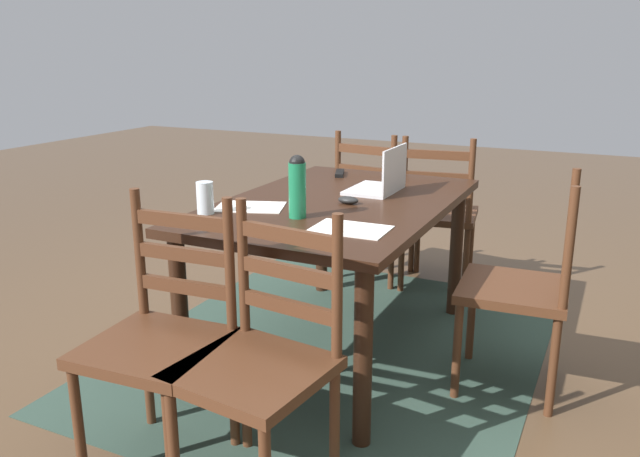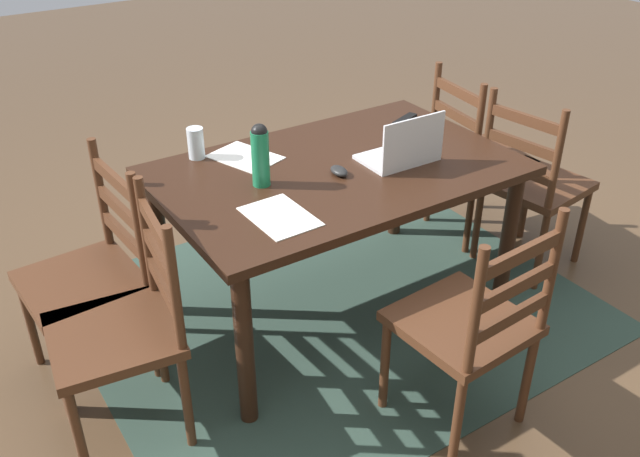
% 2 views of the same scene
% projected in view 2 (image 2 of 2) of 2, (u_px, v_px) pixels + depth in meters
% --- Properties ---
extents(ground_plane, '(14.00, 14.00, 0.00)m').
position_uv_depth(ground_plane, '(335.00, 307.00, 3.33)').
color(ground_plane, brown).
extents(area_rug, '(2.27, 1.89, 0.01)m').
position_uv_depth(area_rug, '(335.00, 307.00, 3.33)').
color(area_rug, '#2D4238').
rests_on(area_rug, ground).
extents(dining_table, '(1.53, 0.98, 0.75)m').
position_uv_depth(dining_table, '(337.00, 186.00, 2.99)').
color(dining_table, black).
rests_on(dining_table, ground).
extents(chair_left_far, '(0.50, 0.50, 0.95)m').
position_uv_depth(chair_left_far, '(532.00, 184.00, 3.44)').
color(chair_left_far, '#4C2B19').
rests_on(chair_left_far, ground).
extents(chair_far_head, '(0.47, 0.47, 0.95)m').
position_uv_depth(chair_far_head, '(470.00, 326.00, 2.48)').
color(chair_far_head, '#4C2B19').
rests_on(chair_far_head, ground).
extents(chair_right_near, '(0.47, 0.47, 0.95)m').
position_uv_depth(chair_right_near, '(90.00, 276.00, 2.75)').
color(chair_right_near, '#4C2B19').
rests_on(chair_right_near, ground).
extents(chair_right_far, '(0.49, 0.49, 0.95)m').
position_uv_depth(chair_right_far, '(124.00, 330.00, 2.46)').
color(chair_right_far, '#4C2B19').
rests_on(chair_right_far, ground).
extents(chair_left_near, '(0.49, 0.49, 0.95)m').
position_uv_depth(chair_left_near, '(476.00, 156.00, 3.73)').
color(chair_left_near, '#4C2B19').
rests_on(chair_left_near, ground).
extents(laptop, '(0.32, 0.22, 0.23)m').
position_uv_depth(laptop, '(404.00, 151.00, 2.95)').
color(laptop, silver).
rests_on(laptop, dining_table).
extents(water_bottle, '(0.07, 0.07, 0.26)m').
position_uv_depth(water_bottle, '(260.00, 154.00, 2.73)').
color(water_bottle, '#197247').
rests_on(water_bottle, dining_table).
extents(drinking_glass, '(0.07, 0.07, 0.14)m').
position_uv_depth(drinking_glass, '(196.00, 143.00, 2.99)').
color(drinking_glass, silver).
rests_on(drinking_glass, dining_table).
extents(computer_mouse, '(0.07, 0.10, 0.03)m').
position_uv_depth(computer_mouse, '(339.00, 171.00, 2.87)').
color(computer_mouse, black).
rests_on(computer_mouse, dining_table).
extents(tv_remote, '(0.17, 0.10, 0.02)m').
position_uv_depth(tv_remote, '(405.00, 120.00, 3.38)').
color(tv_remote, black).
rests_on(tv_remote, dining_table).
extents(paper_stack_left, '(0.30, 0.35, 0.00)m').
position_uv_depth(paper_stack_left, '(245.00, 157.00, 3.03)').
color(paper_stack_left, white).
rests_on(paper_stack_left, dining_table).
extents(paper_stack_right, '(0.22, 0.30, 0.00)m').
position_uv_depth(paper_stack_right, '(280.00, 216.00, 2.57)').
color(paper_stack_right, white).
rests_on(paper_stack_right, dining_table).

